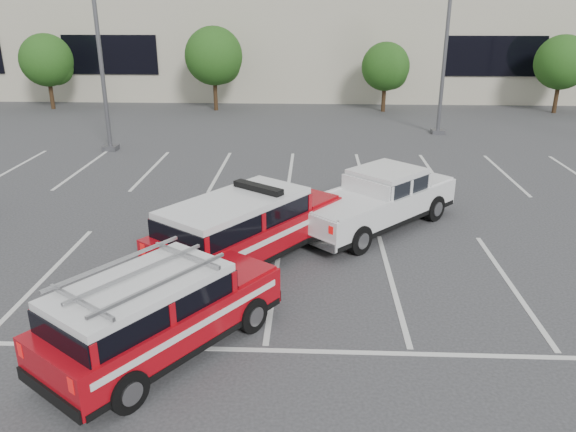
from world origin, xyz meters
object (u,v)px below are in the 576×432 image
tree_right (563,64)px  light_pole_mid (448,23)px  tree_mid_right (387,68)px  white_pickup (376,205)px  tree_mid_left (216,58)px  fire_chief_suv (247,232)px  convention_building (305,22)px  light_pole_left (97,25)px  tree_left (48,62)px  ladder_suv (159,318)px

tree_right → light_pole_mid: (-8.09, -6.05, 2.41)m
tree_mid_right → white_pickup: 18.87m
tree_mid_left → fire_chief_suv: tree_mid_left is taller
tree_right → fire_chief_suv: size_ratio=0.82×
convention_building → light_pole_left: 21.49m
tree_left → light_pole_mid: light_pole_mid is taller
convention_building → fire_chief_suv: 31.08m
convention_building → ladder_suv: bearing=-93.4°
tree_mid_left → tree_left: bearing=-180.0°
convention_building → light_pole_left: (-8.18, -19.86, 0.47)m
light_pole_left → white_pickup: (10.67, -8.58, -4.53)m
tree_mid_right → tree_right: bearing=0.0°
tree_mid_left → tree_mid_right: (10.00, -0.00, -0.54)m
tree_right → white_pickup: bearing=-123.7°
white_pickup → tree_mid_right: bearing=126.5°
tree_mid_left → light_pole_left: size_ratio=0.47×
tree_left → white_pickup: size_ratio=0.86×
tree_mid_right → tree_right: size_ratio=0.90×
light_pole_mid → fire_chief_suv: 17.41m
light_pole_mid → white_pickup: light_pole_mid is taller
light_pole_mid → white_pickup: size_ratio=1.99×
light_pole_left → white_pickup: 14.42m
light_pole_left → ladder_suv: size_ratio=2.16×
convention_building → tree_mid_left: 11.19m
tree_mid_left → tree_mid_right: 10.01m
tree_right → ladder_suv: bearing=-124.2°
convention_building → white_pickup: 28.84m
fire_chief_suv → convention_building: bearing=124.4°
fire_chief_suv → white_pickup: bearing=70.9°
light_pole_left → tree_mid_left: bearing=72.9°
tree_mid_left → light_pole_mid: 13.53m
tree_mid_left → ladder_suv: 25.30m
tree_right → light_pole_mid: light_pole_mid is taller
tree_mid_left → tree_right: 20.00m
convention_building → fire_chief_suv: bearing=-91.7°
tree_left → light_pole_left: light_pole_left is taller
light_pole_mid → white_pickup: 14.06m
tree_right → convention_building: bearing=146.6°
light_pole_mid → light_pole_left: bearing=-165.1°
light_pole_mid → tree_right: bearing=36.8°
tree_mid_left → light_pole_mid: bearing=-26.9°
tree_mid_left → light_pole_mid: size_ratio=0.47×
tree_right → light_pole_left: size_ratio=0.43×
tree_left → tree_right: 30.00m
tree_left → tree_right: bearing=0.0°
white_pickup → light_pole_mid: bearing=114.9°
light_pole_left → fire_chief_suv: light_pole_left is taller
convention_building → tree_mid_right: 11.20m
ladder_suv → light_pole_mid: bearing=100.5°
tree_mid_right → convention_building: bearing=116.6°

